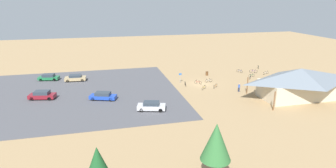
# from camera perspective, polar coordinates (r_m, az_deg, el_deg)

# --- Properties ---
(ground) EXTENTS (160.00, 160.00, 0.00)m
(ground) POSITION_cam_1_polar(r_m,az_deg,el_deg) (58.60, 6.79, -0.01)
(ground) COLOR #9E7F56
(ground) RESTS_ON ground
(parking_lot_asphalt) EXTENTS (43.40, 33.91, 0.05)m
(parking_lot_asphalt) POSITION_cam_1_polar(r_m,az_deg,el_deg) (55.54, -21.01, -1.99)
(parking_lot_asphalt) COLOR #4C4C51
(parking_lot_asphalt) RESTS_ON ground
(bike_pavilion) EXTENTS (15.86, 8.86, 5.36)m
(bike_pavilion) POSITION_cam_1_polar(r_m,az_deg,el_deg) (54.57, 25.22, 0.49)
(bike_pavilion) COLOR beige
(bike_pavilion) RESTS_ON ground
(trash_bin) EXTENTS (0.60, 0.60, 0.90)m
(trash_bin) POSITION_cam_1_polar(r_m,az_deg,el_deg) (65.31, 7.91, 2.14)
(trash_bin) COLOR brown
(trash_bin) RESTS_ON ground
(lot_sign) EXTENTS (0.56, 0.08, 2.20)m
(lot_sign) POSITION_cam_1_polar(r_m,az_deg,el_deg) (58.65, 2.50, 1.55)
(lot_sign) COLOR #99999E
(lot_sign) RESTS_ON ground
(pine_mideast) EXTENTS (2.94, 2.94, 6.01)m
(pine_mideast) POSITION_cam_1_polar(r_m,az_deg,el_deg) (27.25, 9.76, -11.54)
(pine_mideast) COLOR brown
(pine_mideast) RESTS_ON ground
(bicycle_white_edge_north) EXTENTS (1.67, 0.61, 0.80)m
(bicycle_white_edge_north) POSITION_cam_1_polar(r_m,az_deg,el_deg) (69.48, 19.23, 2.16)
(bicycle_white_edge_north) COLOR black
(bicycle_white_edge_north) RESTS_ON ground
(bicycle_purple_back_row) EXTENTS (1.57, 0.97, 0.89)m
(bicycle_purple_back_row) POSITION_cam_1_polar(r_m,az_deg,el_deg) (69.92, 16.96, 2.50)
(bicycle_purple_back_row) COLOR black
(bicycle_purple_back_row) RESTS_ON ground
(bicycle_teal_yard_front) EXTENTS (0.81, 1.53, 0.81)m
(bicycle_teal_yard_front) POSITION_cam_1_polar(r_m,az_deg,el_deg) (74.58, 17.86, 3.28)
(bicycle_teal_yard_front) COLOR black
(bicycle_teal_yard_front) RESTS_ON ground
(bicycle_blue_yard_right) EXTENTS (0.79, 1.62, 0.80)m
(bicycle_blue_yard_right) POSITION_cam_1_polar(r_m,az_deg,el_deg) (69.38, 14.36, 2.57)
(bicycle_blue_yard_right) COLOR black
(bicycle_blue_yard_right) RESTS_ON ground
(bicycle_silver_lone_east) EXTENTS (1.68, 0.48, 0.77)m
(bicycle_silver_lone_east) POSITION_cam_1_polar(r_m,az_deg,el_deg) (59.97, 8.26, 0.69)
(bicycle_silver_lone_east) COLOR black
(bicycle_silver_lone_east) RESTS_ON ground
(bicycle_green_near_sign) EXTENTS (1.61, 0.48, 0.75)m
(bicycle_green_near_sign) POSITION_cam_1_polar(r_m,az_deg,el_deg) (66.16, 16.64, 1.69)
(bicycle_green_near_sign) COLOR black
(bicycle_green_near_sign) RESTS_ON ground
(bicycle_red_yard_center) EXTENTS (1.22, 1.24, 0.75)m
(bicycle_red_yard_center) POSITION_cam_1_polar(r_m,az_deg,el_deg) (58.57, 6.15, 0.36)
(bicycle_red_yard_center) COLOR black
(bicycle_red_yard_center) RESTS_ON ground
(bicycle_yellow_near_porch) EXTENTS (1.30, 1.15, 0.77)m
(bicycle_yellow_near_porch) POSITION_cam_1_polar(r_m,az_deg,el_deg) (55.16, 7.32, -0.73)
(bicycle_yellow_near_porch) COLOR black
(bicycle_yellow_near_porch) RESTS_ON ground
(bicycle_orange_lone_west) EXTENTS (1.31, 1.22, 0.77)m
(bicycle_orange_lone_west) POSITION_cam_1_polar(r_m,az_deg,el_deg) (56.39, 9.62, -0.42)
(bicycle_orange_lone_west) COLOR black
(bicycle_orange_lone_west) RESTS_ON ground
(bicycle_black_edge_south) EXTENTS (0.48, 1.62, 0.81)m
(bicycle_black_edge_south) POSITION_cam_1_polar(r_m,az_deg,el_deg) (57.01, 3.52, -0.03)
(bicycle_black_edge_south) COLOR black
(bicycle_black_edge_south) RESTS_ON ground
(bicycle_white_yard_left) EXTENTS (1.00, 1.47, 0.86)m
(bicycle_white_yard_left) POSITION_cam_1_polar(r_m,az_deg,el_deg) (64.40, 16.37, 1.34)
(bicycle_white_yard_left) COLOR black
(bicycle_white_yard_left) RESTS_ON ground
(car_blue_far_end) EXTENTS (4.88, 3.16, 1.37)m
(car_blue_far_end) POSITION_cam_1_polar(r_m,az_deg,el_deg) (50.25, -13.07, -2.38)
(car_blue_far_end) COLOR #1E42B2
(car_blue_far_end) RESTS_ON parking_lot_asphalt
(car_silver_inner_stall) EXTENTS (4.73, 2.91, 1.42)m
(car_silver_inner_stall) POSITION_cam_1_polar(r_m,az_deg,el_deg) (44.44, -3.40, -4.50)
(car_silver_inner_stall) COLOR #BCBCC1
(car_silver_inner_stall) RESTS_ON parking_lot_asphalt
(car_green_front_row) EXTENTS (4.47, 2.56, 1.37)m
(car_green_front_row) POSITION_cam_1_polar(r_m,az_deg,el_deg) (65.86, -23.08, 1.29)
(car_green_front_row) COLOR #1E6B3D
(car_green_front_row) RESTS_ON parking_lot_asphalt
(car_maroon_aisle_side) EXTENTS (4.71, 2.74, 1.48)m
(car_maroon_aisle_side) POSITION_cam_1_polar(r_m,az_deg,el_deg) (53.99, -24.21, -2.06)
(car_maroon_aisle_side) COLOR maroon
(car_maroon_aisle_side) RESTS_ON parking_lot_asphalt
(car_tan_by_curb) EXTENTS (4.41, 2.11, 1.37)m
(car_tan_by_curb) POSITION_cam_1_polar(r_m,az_deg,el_deg) (63.20, -18.31, 1.20)
(car_tan_by_curb) COLOR tan
(car_tan_by_curb) RESTS_ON parking_lot_asphalt
(visitor_near_lot) EXTENTS (0.36, 0.36, 1.64)m
(visitor_near_lot) POSITION_cam_1_polar(r_m,az_deg,el_deg) (54.89, 14.24, -0.66)
(visitor_near_lot) COLOR #2D3347
(visitor_near_lot) RESTS_ON ground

